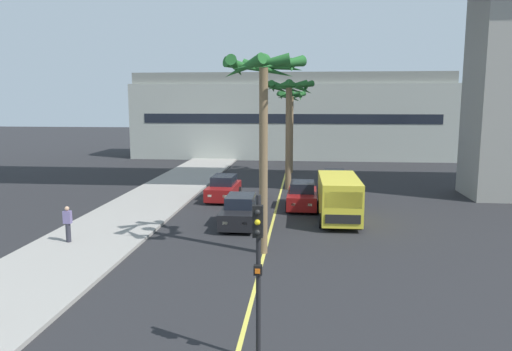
# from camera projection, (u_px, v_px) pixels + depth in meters

# --- Properties ---
(sidewalk_left) EXTENTS (4.80, 80.00, 0.15)m
(sidewalk_left) POSITION_uv_depth(u_px,v_px,m) (66.00, 257.00, 19.88)
(sidewalk_left) COLOR #9E9991
(sidewalk_left) RESTS_ON ground
(lane_stripe_center) EXTENTS (0.14, 56.00, 0.01)m
(lane_stripe_center) POSITION_uv_depth(u_px,v_px,m) (274.00, 217.00, 26.97)
(lane_stripe_center) COLOR #DBCC4C
(lane_stripe_center) RESTS_ON ground
(pier_building_backdrop) EXTENTS (34.71, 8.04, 9.30)m
(pier_building_backdrop) POSITION_uv_depth(u_px,v_px,m) (291.00, 116.00, 54.96)
(pier_building_backdrop) COLOR #ADB2A8
(pier_building_backdrop) RESTS_ON ground
(car_queue_front) EXTENTS (1.92, 4.14, 1.56)m
(car_queue_front) POSITION_uv_depth(u_px,v_px,m) (224.00, 188.00, 31.65)
(car_queue_front) COLOR maroon
(car_queue_front) RESTS_ON ground
(car_queue_second) EXTENTS (1.85, 4.11, 1.56)m
(car_queue_second) POSITION_uv_depth(u_px,v_px,m) (240.00, 212.00, 25.10)
(car_queue_second) COLOR black
(car_queue_second) RESTS_ON ground
(car_queue_third) EXTENTS (1.88, 4.12, 1.56)m
(car_queue_third) POSITION_uv_depth(u_px,v_px,m) (302.00, 196.00, 29.21)
(car_queue_third) COLOR maroon
(car_queue_third) RESTS_ON ground
(car_queue_fourth) EXTENTS (1.87, 4.12, 1.56)m
(car_queue_fourth) POSITION_uv_depth(u_px,v_px,m) (335.00, 183.00, 33.87)
(car_queue_fourth) COLOR navy
(car_queue_fourth) RESTS_ON ground
(delivery_van) EXTENTS (2.22, 5.28, 2.36)m
(delivery_van) POSITION_uv_depth(u_px,v_px,m) (339.00, 197.00, 25.91)
(delivery_van) COLOR yellow
(delivery_van) RESTS_ON ground
(traffic_light_median_near) EXTENTS (0.24, 0.37, 4.20)m
(traffic_light_median_near) POSITION_uv_depth(u_px,v_px,m) (258.00, 257.00, 11.62)
(traffic_light_median_near) COLOR black
(traffic_light_median_near) RESTS_ON ground
(palm_tree_near_median) EXTENTS (3.46, 3.48, 8.24)m
(palm_tree_near_median) POSITION_uv_depth(u_px,v_px,m) (264.00, 88.00, 19.61)
(palm_tree_near_median) COLOR brown
(palm_tree_near_median) RESTS_ON ground
(palm_tree_mid_median) EXTENTS (2.68, 2.71, 7.29)m
(palm_tree_mid_median) POSITION_uv_depth(u_px,v_px,m) (291.00, 110.00, 42.73)
(palm_tree_mid_median) COLOR brown
(palm_tree_mid_median) RESTS_ON ground
(palm_tree_far_median) EXTENTS (3.60, 3.58, 7.85)m
(palm_tree_far_median) POSITION_uv_depth(u_px,v_px,m) (289.00, 101.00, 34.37)
(palm_tree_far_median) COLOR brown
(palm_tree_far_median) RESTS_ON ground
(pedestrian_mid_block) EXTENTS (0.34, 0.22, 1.62)m
(pedestrian_mid_block) POSITION_uv_depth(u_px,v_px,m) (68.00, 223.00, 21.61)
(pedestrian_mid_block) COLOR #2D2D38
(pedestrian_mid_block) RESTS_ON sidewalk_left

